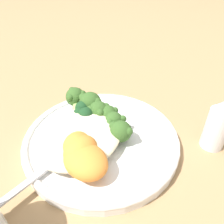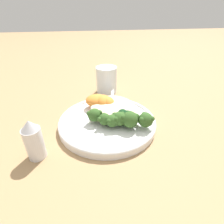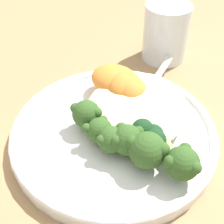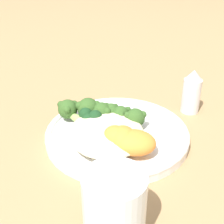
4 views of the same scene
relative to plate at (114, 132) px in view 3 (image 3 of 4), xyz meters
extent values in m
plane|color=#9E7A51|center=(-0.02, -0.01, -0.01)|extent=(4.00, 4.00, 0.00)
cylinder|color=white|center=(0.00, 0.00, 0.00)|extent=(0.26, 0.26, 0.02)
torus|color=white|center=(0.00, 0.00, 0.00)|extent=(0.26, 0.26, 0.01)
ellipsoid|color=beige|center=(-0.03, 0.02, 0.02)|extent=(0.15, 0.13, 0.03)
ellipsoid|color=#8EB25B|center=(-0.02, 0.01, 0.02)|extent=(0.06, 0.09, 0.01)
sphere|color=#335623|center=(0.01, -0.03, 0.03)|extent=(0.04, 0.04, 0.04)
sphere|color=#335623|center=(0.01, -0.02, 0.03)|extent=(0.01, 0.01, 0.01)
sphere|color=#335623|center=(0.01, -0.05, 0.03)|extent=(0.01, 0.01, 0.01)
ellipsoid|color=#8EB25B|center=(-0.01, 0.01, 0.02)|extent=(0.08, 0.06, 0.01)
sphere|color=#335623|center=(0.03, -0.01, 0.03)|extent=(0.03, 0.03, 0.03)
sphere|color=#335623|center=(0.03, 0.00, 0.03)|extent=(0.01, 0.01, 0.01)
sphere|color=#335623|center=(0.01, -0.01, 0.03)|extent=(0.01, 0.01, 0.01)
sphere|color=#335623|center=(0.03, -0.02, 0.03)|extent=(0.01, 0.01, 0.01)
ellipsoid|color=#8EB25B|center=(0.00, 0.02, 0.02)|extent=(0.08, 0.04, 0.02)
sphere|color=#335623|center=(0.04, 0.01, 0.03)|extent=(0.03, 0.03, 0.03)
sphere|color=#335623|center=(0.05, 0.02, 0.03)|extent=(0.01, 0.01, 0.01)
sphere|color=#335623|center=(0.03, 0.02, 0.03)|extent=(0.01, 0.01, 0.01)
sphere|color=#335623|center=(0.03, 0.00, 0.03)|extent=(0.01, 0.01, 0.01)
sphere|color=#335623|center=(0.05, 0.00, 0.03)|extent=(0.01, 0.01, 0.01)
ellipsoid|color=#8EB25B|center=(0.00, 0.03, 0.02)|extent=(0.07, 0.01, 0.01)
sphere|color=#335623|center=(0.03, 0.03, 0.03)|extent=(0.04, 0.04, 0.04)
sphere|color=#335623|center=(0.04, 0.04, 0.04)|extent=(0.01, 0.01, 0.01)
sphere|color=#335623|center=(0.02, 0.04, 0.04)|extent=(0.01, 0.01, 0.01)
sphere|color=#335623|center=(0.02, 0.02, 0.04)|extent=(0.01, 0.01, 0.01)
sphere|color=#335623|center=(0.04, 0.02, 0.04)|extent=(0.01, 0.01, 0.01)
ellipsoid|color=#8EB25B|center=(0.00, 0.04, 0.02)|extent=(0.10, 0.05, 0.02)
sphere|color=#335623|center=(0.04, 0.05, 0.03)|extent=(0.04, 0.04, 0.04)
sphere|color=#335623|center=(0.04, 0.07, 0.04)|extent=(0.02, 0.02, 0.02)
sphere|color=#335623|center=(0.04, 0.04, 0.04)|extent=(0.02, 0.02, 0.02)
ellipsoid|color=#8EB25B|center=(0.01, 0.06, 0.02)|extent=(0.10, 0.08, 0.02)
sphere|color=#335623|center=(0.05, 0.09, 0.03)|extent=(0.04, 0.04, 0.04)
sphere|color=#335623|center=(0.06, 0.10, 0.04)|extent=(0.01, 0.01, 0.01)
sphere|color=#335623|center=(0.03, 0.09, 0.04)|extent=(0.01, 0.01, 0.01)
sphere|color=#335623|center=(0.06, 0.08, 0.04)|extent=(0.01, 0.01, 0.01)
ellipsoid|color=orange|center=(-0.06, 0.00, 0.03)|extent=(0.06, 0.05, 0.04)
ellipsoid|color=orange|center=(-0.07, -0.02, 0.03)|extent=(0.08, 0.08, 0.04)
ellipsoid|color=orange|center=(-0.06, 0.01, 0.03)|extent=(0.06, 0.06, 0.04)
sphere|color=#193D1E|center=(0.03, 0.05, 0.02)|extent=(0.03, 0.03, 0.03)
sphere|color=#193D1E|center=(0.03, 0.06, 0.03)|extent=(0.03, 0.03, 0.03)
sphere|color=#193D1E|center=(0.01, 0.05, 0.02)|extent=(0.03, 0.03, 0.03)
sphere|color=#193D1E|center=(0.01, 0.04, 0.03)|extent=(0.03, 0.03, 0.03)
sphere|color=#193D1E|center=(0.03, 0.04, 0.02)|extent=(0.03, 0.03, 0.03)
cube|color=silver|center=(-0.14, 0.04, 0.01)|extent=(0.08, 0.02, 0.00)
ellipsoid|color=silver|center=(-0.07, 0.02, 0.02)|extent=(0.05, 0.04, 0.01)
cylinder|color=silver|center=(-0.22, 0.03, 0.04)|extent=(0.08, 0.08, 0.10)
camera|label=1|loc=(-0.23, -0.15, 0.27)|focal=35.00mm
camera|label=2|loc=(0.39, -0.05, 0.28)|focal=28.00mm
camera|label=3|loc=(0.27, 0.08, 0.29)|focal=50.00mm
camera|label=4|loc=(-0.48, 0.05, 0.32)|focal=50.00mm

